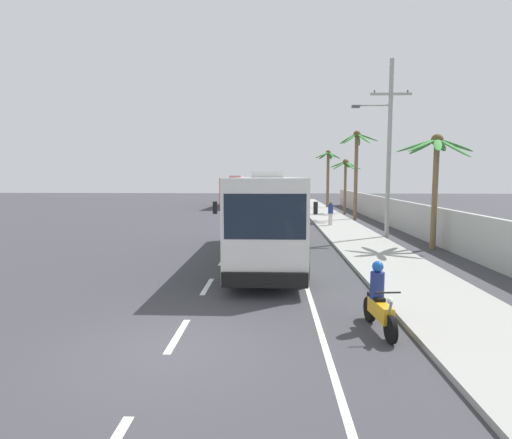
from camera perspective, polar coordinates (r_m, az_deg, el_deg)
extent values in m
plane|color=#3A3A3F|center=(9.06, -11.85, -17.15)|extent=(160.00, 160.00, 0.00)
cube|color=#999993|center=(18.99, 16.66, -4.83)|extent=(3.20, 90.00, 0.14)
cube|color=white|center=(9.76, -10.69, -15.37)|extent=(0.16, 2.00, 0.01)
cube|color=white|center=(13.64, -6.72, -9.11)|extent=(0.16, 2.00, 0.01)
cube|color=white|center=(17.65, -4.59, -5.63)|extent=(0.16, 2.00, 0.01)
cube|color=white|center=(21.71, -3.27, -3.44)|extent=(0.16, 2.00, 0.01)
cube|color=white|center=(25.80, -2.37, -1.94)|extent=(0.16, 2.00, 0.01)
cube|color=white|center=(29.91, -1.72, -0.85)|extent=(0.16, 2.00, 0.01)
cube|color=white|center=(34.03, -1.22, -0.03)|extent=(0.16, 2.00, 0.01)
cube|color=white|center=(38.16, -0.83, 0.62)|extent=(0.16, 2.00, 0.01)
cube|color=white|center=(42.30, -0.52, 1.14)|extent=(0.16, 2.00, 0.01)
cube|color=white|center=(46.43, -0.27, 1.56)|extent=(0.16, 2.00, 0.01)
cube|color=white|center=(50.57, -0.05, 1.92)|extent=(0.16, 2.00, 0.01)
cube|color=white|center=(54.72, 0.13, 2.22)|extent=(0.16, 2.00, 0.01)
cube|color=white|center=(23.37, 5.02, -2.78)|extent=(0.14, 70.00, 0.01)
cube|color=#B2B2AD|center=(23.79, 23.24, -0.72)|extent=(0.24, 60.00, 1.96)
cube|color=silver|center=(17.72, 1.58, 0.76)|extent=(2.55, 12.00, 3.10)
cube|color=#192333|center=(17.88, 1.60, 2.55)|extent=(2.58, 11.04, 0.99)
cube|color=#192333|center=(11.75, 1.23, 0.40)|extent=(2.34, 0.10, 1.30)
cube|color=#1E843D|center=(17.80, 1.58, -1.47)|extent=(2.59, 11.76, 0.56)
cube|color=black|center=(11.97, 1.20, -8.31)|extent=(2.49, 0.16, 0.44)
cube|color=#B7B7B7|center=(19.15, 1.65, 6.20)|extent=(1.40, 2.64, 0.28)
cube|color=black|center=(12.00, 8.19, 1.57)|extent=(0.12, 0.08, 0.36)
cube|color=black|center=(12.05, -5.66, 1.62)|extent=(0.12, 0.08, 0.36)
cylinder|color=black|center=(13.82, 6.55, -6.71)|extent=(0.32, 1.04, 1.04)
cylinder|color=black|center=(13.86, -3.84, -6.64)|extent=(0.32, 1.04, 1.04)
cylinder|color=black|center=(21.48, 5.01, -2.16)|extent=(0.32, 1.04, 1.04)
cylinder|color=black|center=(21.51, -1.63, -2.13)|extent=(0.32, 1.04, 1.04)
cube|color=red|center=(49.65, -2.44, 4.01)|extent=(3.10, 11.64, 2.97)
cube|color=#192333|center=(49.44, -2.47, 4.60)|extent=(3.08, 10.72, 0.95)
cube|color=#192333|center=(55.30, -1.60, 4.67)|extent=(2.25, 0.23, 1.25)
cube|color=orange|center=(49.68, -2.43, 3.23)|extent=(3.13, 11.41, 0.54)
cube|color=black|center=(55.46, -1.58, 2.88)|extent=(2.40, 0.30, 0.44)
cube|color=#B7B7B7|center=(48.20, -2.69, 5.88)|extent=(1.49, 2.61, 0.28)
cube|color=black|center=(55.29, -3.08, 4.89)|extent=(0.12, 0.09, 0.36)
cube|color=black|center=(54.93, -0.17, 4.89)|extent=(0.12, 0.09, 0.36)
cylinder|color=black|center=(53.87, -3.09, 2.71)|extent=(0.38, 1.06, 1.04)
cylinder|color=black|center=(53.56, -0.55, 2.70)|extent=(0.38, 1.06, 1.04)
cylinder|color=black|center=(46.50, -4.49, 2.19)|extent=(0.38, 1.06, 1.04)
cylinder|color=black|center=(46.14, -1.56, 2.18)|extent=(0.38, 1.06, 1.04)
cylinder|color=black|center=(9.53, 18.02, -14.19)|extent=(0.16, 0.61, 0.60)
cylinder|color=black|center=(10.74, 15.34, -11.80)|extent=(0.18, 0.61, 0.60)
cube|color=gold|center=(10.02, 16.73, -11.83)|extent=(0.35, 1.12, 0.36)
cube|color=black|center=(10.23, 16.19, -10.27)|extent=(0.30, 0.62, 0.12)
cylinder|color=gray|center=(9.54, 17.82, -12.26)|extent=(0.09, 0.32, 0.67)
cylinder|color=black|center=(9.51, 17.68, -9.56)|extent=(0.56, 0.09, 0.04)
sphere|color=#EAEACC|center=(9.44, 17.92, -10.57)|extent=(0.14, 0.14, 0.14)
cylinder|color=navy|center=(10.11, 16.33, -8.66)|extent=(0.32, 0.32, 0.62)
sphere|color=blue|center=(10.01, 16.41, -6.22)|extent=(0.26, 0.26, 0.26)
cylinder|color=beige|center=(29.56, 10.21, 0.04)|extent=(0.28, 0.28, 0.82)
cylinder|color=navy|center=(29.50, 10.24, 1.46)|extent=(0.36, 0.36, 0.65)
sphere|color=brown|center=(29.47, 10.25, 2.26)|extent=(0.20, 0.20, 0.20)
cylinder|color=#9E9E99|center=(24.61, 17.84, 9.01)|extent=(0.24, 0.24, 9.95)
cube|color=#9E9E99|center=(24.98, 18.07, 16.10)|extent=(2.26, 0.12, 0.12)
cylinder|color=#4C4742|center=(24.78, 15.99, 16.52)|extent=(0.08, 0.08, 0.16)
cylinder|color=#4C4742|center=(25.25, 20.14, 16.19)|extent=(0.08, 0.08, 0.16)
cylinder|color=#9E9E99|center=(24.65, 15.81, 14.88)|extent=(1.91, 0.09, 0.09)
cube|color=#4C4C51|center=(24.44, 13.55, 14.87)|extent=(0.44, 0.24, 0.14)
cylinder|color=brown|center=(21.77, 23.36, 3.02)|extent=(0.27, 0.27, 5.22)
ellipsoid|color=#3D893D|center=(22.25, 25.73, 9.20)|extent=(1.90, 0.60, 0.71)
ellipsoid|color=#3D893D|center=(22.72, 24.08, 9.31)|extent=(1.31, 1.80, 0.61)
ellipsoid|color=#3D893D|center=(22.45, 21.95, 9.27)|extent=(1.09, 1.85, 0.74)
ellipsoid|color=#3D893D|center=(21.82, 21.18, 9.47)|extent=(1.88, 1.00, 0.70)
ellipsoid|color=#3D893D|center=(21.12, 22.00, 9.50)|extent=(1.81, 1.20, 0.75)
ellipsoid|color=#3D893D|center=(20.90, 23.72, 9.43)|extent=(0.94, 1.87, 0.78)
ellipsoid|color=#3D893D|center=(21.36, 25.56, 8.90)|extent=(1.34, 1.61, 1.04)
sphere|color=brown|center=(21.82, 23.66, 10.01)|extent=(0.56, 0.56, 0.56)
cylinder|color=brown|center=(39.74, 12.16, 4.18)|extent=(0.24, 0.24, 4.83)
ellipsoid|color=#337F33|center=(39.73, 13.24, 7.23)|extent=(1.50, 0.62, 0.87)
ellipsoid|color=#337F33|center=(40.47, 12.46, 7.38)|extent=(0.91, 1.56, 0.64)
ellipsoid|color=#337F33|center=(39.99, 11.21, 7.43)|extent=(1.52, 1.06, 0.64)
ellipsoid|color=#337F33|center=(39.30, 11.41, 7.31)|extent=(1.47, 1.01, 0.83)
ellipsoid|color=#337F33|center=(39.15, 12.80, 7.27)|extent=(0.92, 1.48, 0.85)
sphere|color=brown|center=(39.75, 12.24, 7.73)|extent=(0.56, 0.56, 0.56)
cylinder|color=brown|center=(46.89, 9.85, 5.26)|extent=(0.31, 0.31, 6.12)
ellipsoid|color=#28702D|center=(47.12, 10.74, 8.63)|extent=(1.49, 0.53, 0.86)
ellipsoid|color=#28702D|center=(47.64, 10.10, 8.65)|extent=(0.85, 1.51, 0.81)
ellipsoid|color=#28702D|center=(47.43, 9.28, 8.66)|extent=(1.21, 1.36, 0.84)
ellipsoid|color=#28702D|center=(46.84, 9.03, 8.72)|extent=(1.49, 0.39, 0.79)
ellipsoid|color=#28702D|center=(46.28, 9.47, 8.90)|extent=(1.19, 1.48, 0.56)
ellipsoid|color=#28702D|center=(46.32, 10.34, 8.74)|extent=(0.87, 1.52, 0.78)
sphere|color=brown|center=(46.96, 9.92, 9.06)|extent=(0.56, 0.56, 0.56)
cylinder|color=brown|center=(34.36, 13.57, 5.57)|extent=(0.29, 0.29, 6.84)
ellipsoid|color=#337F33|center=(34.59, 15.07, 10.87)|extent=(1.70, 0.53, 0.73)
ellipsoid|color=#337F33|center=(35.24, 13.83, 10.60)|extent=(0.81, 1.61, 0.96)
ellipsoid|color=#337F33|center=(34.90, 12.56, 10.78)|extent=(1.46, 1.35, 0.85)
ellipsoid|color=#337F33|center=(33.92, 12.84, 10.82)|extent=(1.47, 1.25, 0.96)
ellipsoid|color=#337F33|center=(33.92, 14.54, 10.78)|extent=(1.08, 1.56, 0.96)
sphere|color=brown|center=(34.53, 13.71, 11.34)|extent=(0.56, 0.56, 0.56)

